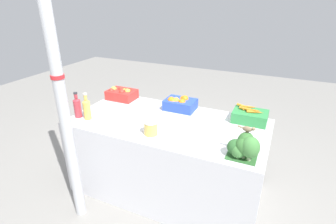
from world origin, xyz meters
TOP-DOWN VIEW (x-y plane):
  - ground_plane at (0.00, 0.00)m, footprint 10.00×10.00m
  - market_table at (0.00, 0.00)m, footprint 1.87×0.94m
  - support_pole at (-0.61, -0.67)m, footprint 0.10×0.10m
  - apple_crate at (-0.74, 0.33)m, footprint 0.32×0.23m
  - orange_crate at (-0.01, 0.33)m, footprint 0.32×0.23m
  - carrot_crate at (0.71, 0.33)m, footprint 0.32×0.23m
  - broccoli_pile at (0.76, -0.33)m, footprint 0.24×0.20m
  - juice_bottle_ruby at (-0.86, -0.27)m, footprint 0.07×0.07m
  - juice_bottle_golden at (-0.74, -0.27)m, footprint 0.07×0.07m
  - pickle_jar at (-0.03, -0.29)m, footprint 0.12×0.12m
  - sparrow_bird at (0.77, -0.30)m, footprint 0.14×0.04m

SIDE VIEW (x-z plane):
  - ground_plane at x=0.00m, z-range 0.00..0.00m
  - market_table at x=0.00m, z-range 0.00..0.80m
  - carrot_crate at x=0.71m, z-range 0.79..0.93m
  - pickle_jar at x=-0.03m, z-range 0.80..0.92m
  - apple_crate at x=-0.74m, z-range 0.80..0.93m
  - orange_crate at x=-0.01m, z-range 0.79..0.94m
  - broccoli_pile at x=0.76m, z-range 0.80..1.00m
  - juice_bottle_ruby at x=-0.86m, z-range 0.78..1.04m
  - juice_bottle_golden at x=-0.74m, z-range 0.78..1.04m
  - sparrow_bird at x=0.77m, z-range 1.00..1.05m
  - support_pole at x=-0.61m, z-range 0.00..2.50m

